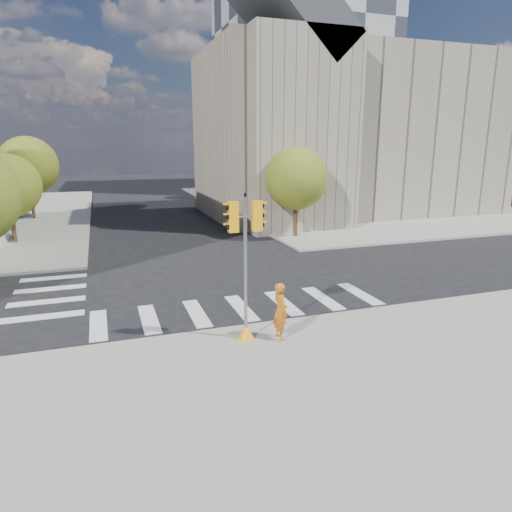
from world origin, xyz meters
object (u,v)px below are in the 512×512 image
Objects in this scene: traffic_signal at (246,279)px; photographer at (280,311)px; lamp_far at (230,161)px; lamp_near at (281,168)px.

traffic_signal is 1.55m from photographer.
traffic_signal is (-8.91, -33.15, -2.40)m from lamp_far.
lamp_near reaches higher than photographer.
lamp_near is 14.00m from lamp_far.
lamp_near is at bearing -24.24° from photographer.
traffic_signal reaches higher than photographer.
lamp_far is 4.26× the size of photographer.
lamp_far is 34.57m from photographer.
lamp_far is at bearing 75.81° from traffic_signal.
lamp_far is (0.00, 14.00, 0.00)m from lamp_near.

